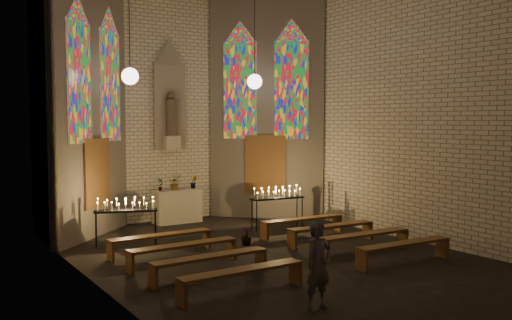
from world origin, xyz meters
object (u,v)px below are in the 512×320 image
Objects in this scene: aisle_flower_pot at (246,236)px; votive_stand_right at (277,195)px; altar at (177,206)px; votive_stand_left at (126,207)px; visitor at (318,265)px.

aisle_flower_pot is 0.29× the size of votive_stand_right.
altar is at bearing 133.61° from votive_stand_right.
altar is 0.91× the size of votive_stand_left.
aisle_flower_pot is 2.31m from votive_stand_right.
votive_stand_left is 4.32m from votive_stand_right.
visitor is at bearing -61.06° from votive_stand_left.
altar is 3.19m from votive_stand_right.
aisle_flower_pot is at bearing -11.57° from votive_stand_left.
aisle_flower_pot is 0.30× the size of votive_stand_left.
votive_stand_right is (4.31, -0.26, 0.02)m from votive_stand_left.
visitor is (-3.28, -5.92, -0.26)m from votive_stand_right.
visitor reaches higher than aisle_flower_pot.
altar reaches higher than aisle_flower_pot.
aisle_flower_pot is 3.03m from votive_stand_left.
altar is at bearing 92.10° from aisle_flower_pot.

